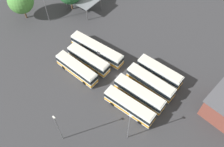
{
  "coord_description": "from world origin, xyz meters",
  "views": [
    {
      "loc": [
        -20.32,
        26.94,
        47.57
      ],
      "look_at": [
        0.53,
        1.32,
        1.51
      ],
      "focal_mm": 39.86,
      "sensor_mm": 36.0,
      "label": 1
    }
  ],
  "objects_px": {
    "bus_row0_slot3": "(129,106)",
    "lamp_post_far_corner": "(58,128)",
    "bus_row1_slot3": "(77,69)",
    "lamp_post_by_building": "(46,7)",
    "bus_row0_slot2": "(139,94)",
    "bus_row0_slot1": "(150,82)",
    "lamp_post_near_entrance": "(129,126)",
    "bus_row1_slot1": "(97,50)",
    "tree_northwest": "(21,1)",
    "bus_row1_slot2": "(89,59)",
    "bus_row0_slot0": "(160,72)"
  },
  "relations": [
    {
      "from": "bus_row0_slot1",
      "to": "lamp_post_near_entrance",
      "type": "distance_m",
      "value": 13.49
    },
    {
      "from": "lamp_post_near_entrance",
      "to": "tree_northwest",
      "type": "height_order",
      "value": "lamp_post_near_entrance"
    },
    {
      "from": "bus_row1_slot3",
      "to": "lamp_post_by_building",
      "type": "distance_m",
      "value": 20.45
    },
    {
      "from": "bus_row1_slot1",
      "to": "lamp_post_by_building",
      "type": "height_order",
      "value": "lamp_post_by_building"
    },
    {
      "from": "lamp_post_by_building",
      "to": "lamp_post_near_entrance",
      "type": "bearing_deg",
      "value": 160.52
    },
    {
      "from": "lamp_post_near_entrance",
      "to": "lamp_post_far_corner",
      "type": "distance_m",
      "value": 12.81
    },
    {
      "from": "bus_row0_slot3",
      "to": "lamp_post_by_building",
      "type": "relative_size",
      "value": 1.31
    },
    {
      "from": "bus_row0_slot1",
      "to": "bus_row1_slot3",
      "type": "height_order",
      "value": "same"
    },
    {
      "from": "bus_row1_slot3",
      "to": "tree_northwest",
      "type": "height_order",
      "value": "tree_northwest"
    },
    {
      "from": "bus_row1_slot1",
      "to": "tree_northwest",
      "type": "relative_size",
      "value": 1.59
    },
    {
      "from": "bus_row0_slot2",
      "to": "tree_northwest",
      "type": "xyz_separation_m",
      "value": [
        39.64,
        -1.36,
        3.88
      ]
    },
    {
      "from": "bus_row0_slot3",
      "to": "bus_row1_slot3",
      "type": "distance_m",
      "value": 15.18
    },
    {
      "from": "bus_row0_slot3",
      "to": "bus_row1_slot3",
      "type": "relative_size",
      "value": 1.03
    },
    {
      "from": "bus_row0_slot3",
      "to": "lamp_post_near_entrance",
      "type": "bearing_deg",
      "value": 124.4
    },
    {
      "from": "bus_row0_slot3",
      "to": "bus_row1_slot3",
      "type": "height_order",
      "value": "same"
    },
    {
      "from": "bus_row1_slot1",
      "to": "lamp_post_by_building",
      "type": "distance_m",
      "value": 18.6
    },
    {
      "from": "bus_row0_slot1",
      "to": "bus_row1_slot2",
      "type": "distance_m",
      "value": 15.5
    },
    {
      "from": "bus_row0_slot0",
      "to": "lamp_post_far_corner",
      "type": "relative_size",
      "value": 1.12
    },
    {
      "from": "bus_row1_slot1",
      "to": "lamp_post_by_building",
      "type": "xyz_separation_m",
      "value": [
        18.35,
        -0.75,
        2.95
      ]
    },
    {
      "from": "bus_row0_slot3",
      "to": "bus_row0_slot0",
      "type": "bearing_deg",
      "value": -90.66
    },
    {
      "from": "bus_row0_slot3",
      "to": "lamp_post_near_entrance",
      "type": "relative_size",
      "value": 1.18
    },
    {
      "from": "bus_row1_slot1",
      "to": "bus_row1_slot2",
      "type": "xyz_separation_m",
      "value": [
        -0.48,
        3.56,
        -0.0
      ]
    },
    {
      "from": "bus_row1_slot1",
      "to": "lamp_post_far_corner",
      "type": "distance_m",
      "value": 22.82
    },
    {
      "from": "bus_row0_slot0",
      "to": "bus_row1_slot1",
      "type": "height_order",
      "value": "same"
    },
    {
      "from": "bus_row0_slot3",
      "to": "lamp_post_far_corner",
      "type": "bearing_deg",
      "value": 64.28
    },
    {
      "from": "bus_row1_slot3",
      "to": "lamp_post_near_entrance",
      "type": "relative_size",
      "value": 1.15
    },
    {
      "from": "bus_row0_slot2",
      "to": "lamp_post_by_building",
      "type": "relative_size",
      "value": 1.35
    },
    {
      "from": "bus_row0_slot3",
      "to": "lamp_post_far_corner",
      "type": "xyz_separation_m",
      "value": [
        6.38,
        13.24,
        3.44
      ]
    },
    {
      "from": "bus_row0_slot1",
      "to": "bus_row0_slot2",
      "type": "distance_m",
      "value": 3.95
    },
    {
      "from": "lamp_post_by_building",
      "to": "bus_row0_slot1",
      "type": "bearing_deg",
      "value": 179.16
    },
    {
      "from": "lamp_post_far_corner",
      "to": "lamp_post_near_entrance",
      "type": "bearing_deg",
      "value": -139.66
    },
    {
      "from": "bus_row0_slot0",
      "to": "lamp_post_by_building",
      "type": "height_order",
      "value": "lamp_post_by_building"
    },
    {
      "from": "bus_row1_slot2",
      "to": "tree_northwest",
      "type": "height_order",
      "value": "tree_northwest"
    },
    {
      "from": "bus_row1_slot3",
      "to": "lamp_post_by_building",
      "type": "height_order",
      "value": "lamp_post_by_building"
    },
    {
      "from": "bus_row0_slot2",
      "to": "lamp_post_far_corner",
      "type": "distance_m",
      "value": 18.43
    },
    {
      "from": "bus_row0_slot1",
      "to": "bus_row0_slot2",
      "type": "bearing_deg",
      "value": 86.94
    },
    {
      "from": "bus_row0_slot0",
      "to": "tree_northwest",
      "type": "bearing_deg",
      "value": 8.92
    },
    {
      "from": "bus_row1_slot3",
      "to": "tree_northwest",
      "type": "xyz_separation_m",
      "value": [
        24.56,
        -4.98,
        3.88
      ]
    },
    {
      "from": "lamp_post_far_corner",
      "to": "tree_northwest",
      "type": "xyz_separation_m",
      "value": [
        33.36,
        -18.34,
        0.44
      ]
    },
    {
      "from": "tree_northwest",
      "to": "bus_row0_slot3",
      "type": "bearing_deg",
      "value": 172.69
    },
    {
      "from": "bus_row0_slot2",
      "to": "bus_row0_slot3",
      "type": "xyz_separation_m",
      "value": [
        -0.09,
        3.74,
        -0.0
      ]
    },
    {
      "from": "bus_row1_slot1",
      "to": "tree_northwest",
      "type": "bearing_deg",
      "value": 5.48
    },
    {
      "from": "bus_row1_slot3",
      "to": "lamp_post_by_building",
      "type": "xyz_separation_m",
      "value": [
        18.56,
        -8.06,
        2.95
      ]
    },
    {
      "from": "bus_row1_slot2",
      "to": "tree_northwest",
      "type": "xyz_separation_m",
      "value": [
        24.83,
        -1.22,
        3.88
      ]
    },
    {
      "from": "lamp_post_near_entrance",
      "to": "bus_row1_slot1",
      "type": "bearing_deg",
      "value": -33.41
    },
    {
      "from": "bus_row0_slot2",
      "to": "lamp_post_near_entrance",
      "type": "relative_size",
      "value": 1.22
    },
    {
      "from": "lamp_post_near_entrance",
      "to": "lamp_post_far_corner",
      "type": "xyz_separation_m",
      "value": [
        9.77,
        8.29,
        0.01
      ]
    },
    {
      "from": "bus_row1_slot2",
      "to": "lamp_post_far_corner",
      "type": "bearing_deg",
      "value": 116.48
    },
    {
      "from": "bus_row1_slot1",
      "to": "lamp_post_near_entrance",
      "type": "xyz_separation_m",
      "value": [
        -18.77,
        12.38,
        3.43
      ]
    },
    {
      "from": "bus_row1_slot1",
      "to": "bus_row0_slot1",
      "type": "bearing_deg",
      "value": -179.07
    }
  ]
}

